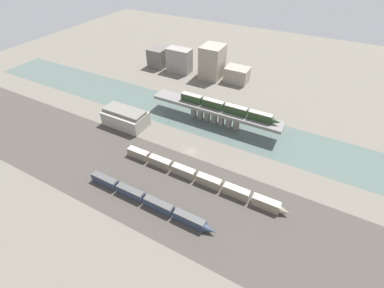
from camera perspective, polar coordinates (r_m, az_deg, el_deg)
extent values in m
plane|color=#666056|center=(119.67, -0.29, -1.65)|extent=(400.00, 400.00, 0.00)
cube|color=#423D38|center=(105.55, -6.52, -9.38)|extent=(280.00, 42.00, 0.01)
cube|color=#4C5B56|center=(138.49, 4.91, 4.88)|extent=(320.00, 28.66, 0.01)
cube|color=slate|center=(133.98, 5.11, 7.69)|extent=(69.78, 8.86, 1.68)
cylinder|color=gray|center=(140.70, 0.39, 7.46)|extent=(3.16, 3.16, 7.23)
cylinder|color=gray|center=(139.17, 1.90, 7.02)|extent=(3.16, 3.16, 7.23)
cylinder|color=gray|center=(137.75, 3.44, 6.58)|extent=(3.16, 3.16, 7.23)
cylinder|color=gray|center=(136.43, 5.00, 6.11)|extent=(3.16, 3.16, 7.23)
cylinder|color=gray|center=(135.23, 6.59, 5.64)|extent=(3.16, 3.16, 7.23)
cylinder|color=gray|center=(134.13, 8.20, 5.15)|extent=(3.16, 3.16, 7.23)
cylinder|color=gray|center=(133.16, 9.84, 4.65)|extent=(3.16, 3.16, 7.23)
cube|color=#23381E|center=(137.41, -0.05, 10.10)|extent=(11.55, 2.99, 3.78)
cube|color=#B7B2A3|center=(136.37, -0.05, 10.86)|extent=(11.09, 2.75, 0.40)
cube|color=#23381E|center=(132.92, 4.70, 8.81)|extent=(11.55, 2.99, 3.78)
cube|color=#B7B2A3|center=(131.84, 4.75, 9.59)|extent=(11.09, 2.75, 0.40)
cube|color=#23381E|center=(129.44, 9.70, 7.38)|extent=(11.55, 2.99, 3.78)
cube|color=#B7B2A3|center=(128.33, 9.80, 8.16)|extent=(11.09, 2.75, 0.40)
cube|color=#23381E|center=(127.06, 14.90, 5.83)|extent=(11.55, 2.99, 3.78)
cube|color=#B7B2A3|center=(125.93, 15.06, 6.61)|extent=(11.09, 2.75, 0.40)
cone|color=#23381E|center=(126.25, 18.25, 4.72)|extent=(4.04, 2.69, 2.69)
cube|color=#2D384C|center=(110.21, -18.72, -7.77)|extent=(12.02, 2.93, 3.58)
cube|color=#4C4C4C|center=(108.81, -18.94, -7.06)|extent=(11.54, 2.70, 0.40)
cube|color=#2D384C|center=(103.36, -13.46, -10.48)|extent=(12.02, 2.93, 3.58)
cube|color=#4C4C4C|center=(101.86, -13.63, -9.77)|extent=(11.54, 2.70, 0.40)
cube|color=#2D384C|center=(97.73, -7.42, -13.44)|extent=(12.02, 2.93, 3.58)
cube|color=#4C4C4C|center=(96.14, -7.52, -12.73)|extent=(11.54, 2.70, 0.40)
cube|color=#2D384C|center=(93.54, -0.57, -16.53)|extent=(12.02, 2.93, 3.58)
cube|color=#4C4C4C|center=(91.88, -0.58, -15.85)|extent=(11.54, 2.70, 0.40)
cone|color=#2D384C|center=(91.90, 4.14, -18.53)|extent=(4.21, 2.64, 2.64)
cube|color=gray|center=(118.04, -11.77, -2.19)|extent=(10.44, 3.17, 3.75)
cube|color=#B7B2A3|center=(116.67, -11.91, -1.44)|extent=(10.03, 2.92, 0.40)
cube|color=gray|center=(112.47, -7.06, -4.10)|extent=(10.44, 3.17, 3.75)
cube|color=#B7B2A3|center=(111.03, -7.15, -3.34)|extent=(10.03, 2.92, 0.40)
cube|color=gray|center=(107.88, -1.88, -6.15)|extent=(10.44, 3.17, 3.75)
cube|color=#B7B2A3|center=(106.38, -1.91, -5.39)|extent=(10.03, 2.92, 0.40)
cube|color=gray|center=(104.38, 3.75, -8.31)|extent=(10.44, 3.17, 3.75)
cube|color=#B7B2A3|center=(102.83, 3.80, -7.55)|extent=(10.03, 2.92, 0.40)
cube|color=gray|center=(102.09, 9.76, -10.50)|extent=(10.44, 3.17, 3.75)
cube|color=#B7B2A3|center=(100.51, 9.89, -9.76)|extent=(10.03, 2.92, 0.40)
cube|color=gray|center=(101.09, 16.06, -12.65)|extent=(10.44, 3.17, 3.75)
cube|color=#B7B2A3|center=(99.49, 16.28, -11.92)|extent=(10.03, 2.92, 0.40)
cone|color=gray|center=(101.28, 19.94, -13.95)|extent=(3.66, 2.85, 2.85)
cube|color=#9E998E|center=(138.62, -14.50, 5.53)|extent=(22.36, 12.68, 7.48)
cube|color=slate|center=(136.16, -14.81, 7.11)|extent=(21.92, 8.88, 1.64)
cube|color=#605B56|center=(201.15, -7.31, 18.66)|extent=(12.13, 14.87, 13.18)
cube|color=gray|center=(189.89, -2.84, 18.09)|extent=(17.05, 9.03, 16.29)
cube|color=gray|center=(181.28, 4.52, 17.76)|extent=(13.84, 15.72, 21.33)
cube|color=gray|center=(178.80, 9.94, 14.93)|extent=(15.23, 11.28, 9.79)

